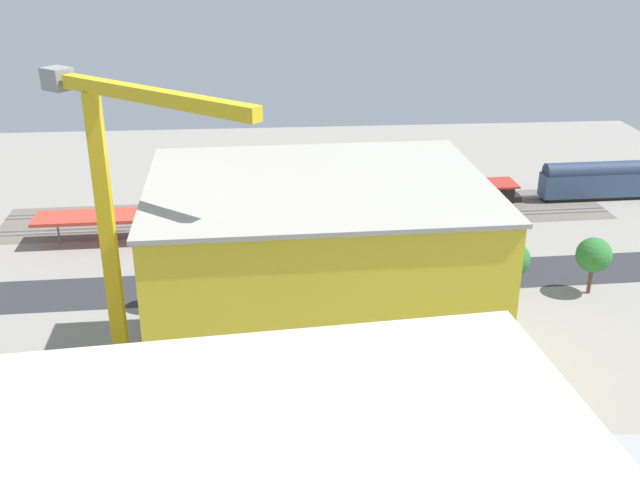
% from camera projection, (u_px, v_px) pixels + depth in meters
% --- Properties ---
extents(ground_plane, '(150.61, 150.61, 0.00)m').
position_uv_depth(ground_plane, '(321.00, 272.00, 98.42)').
color(ground_plane, gray).
rests_on(ground_plane, ground).
extents(rail_bed, '(94.54, 17.66, 0.01)m').
position_uv_depth(rail_bed, '(311.00, 214.00, 117.96)').
color(rail_bed, '#665E54').
rests_on(rail_bed, ground).
extents(street_asphalt, '(94.36, 11.91, 0.01)m').
position_uv_depth(street_asphalt, '(323.00, 282.00, 95.75)').
color(street_asphalt, '#2D2D33').
rests_on(street_asphalt, ground).
extents(track_rails, '(94.09, 11.23, 0.12)m').
position_uv_depth(track_rails, '(311.00, 213.00, 117.89)').
color(track_rails, '#9E9EA8').
rests_on(track_rails, ground).
extents(platform_canopy_near, '(63.34, 7.42, 4.11)m').
position_uv_depth(platform_canopy_near, '(259.00, 211.00, 108.46)').
color(platform_canopy_near, '#C63D2D').
rests_on(platform_canopy_near, ground).
extents(platform_canopy_far, '(47.98, 6.63, 4.27)m').
position_uv_depth(platform_canopy_far, '(366.00, 188.00, 116.86)').
color(platform_canopy_far, '#A82D23').
rests_on(platform_canopy_far, ground).
extents(locomotive, '(16.77, 3.47, 5.29)m').
position_uv_depth(locomotive, '(471.00, 191.00, 122.23)').
color(locomotive, black).
rests_on(locomotive, ground).
extents(passenger_coach, '(18.56, 3.75, 6.34)m').
position_uv_depth(passenger_coach, '(597.00, 179.00, 123.19)').
color(passenger_coach, black).
rests_on(passenger_coach, ground).
extents(parked_car_0, '(4.09, 1.97, 1.59)m').
position_uv_depth(parked_car_0, '(507.00, 260.00, 100.18)').
color(parked_car_0, black).
rests_on(parked_car_0, ground).
extents(parked_car_1, '(4.51, 2.19, 1.83)m').
position_uv_depth(parked_car_1, '(452.00, 261.00, 99.72)').
color(parked_car_1, black).
rests_on(parked_car_1, ground).
extents(parked_car_2, '(4.72, 1.99, 1.74)m').
position_uv_depth(parked_car_2, '(385.00, 263.00, 99.06)').
color(parked_car_2, black).
rests_on(parked_car_2, ground).
extents(parked_car_3, '(4.68, 1.84, 1.70)m').
position_uv_depth(parked_car_3, '(324.00, 265.00, 98.53)').
color(parked_car_3, black).
rests_on(parked_car_3, ground).
extents(construction_building, '(30.91, 24.72, 20.44)m').
position_uv_depth(construction_building, '(318.00, 287.00, 71.71)').
color(construction_building, yellow).
rests_on(construction_building, ground).
extents(construction_roof_slab, '(31.52, 25.33, 0.40)m').
position_uv_depth(construction_roof_slab, '(318.00, 183.00, 67.63)').
color(construction_roof_slab, '#ADA89E').
rests_on(construction_roof_slab, construction_building).
extents(tower_crane, '(19.92, 17.22, 30.30)m').
position_uv_depth(tower_crane, '(118.00, 211.00, 68.77)').
color(tower_crane, gray).
rests_on(tower_crane, ground).
extents(box_truck_0, '(9.03, 2.93, 3.32)m').
position_uv_depth(box_truck_0, '(329.00, 285.00, 91.32)').
color(box_truck_0, black).
rests_on(box_truck_0, ground).
extents(street_tree_0, '(6.00, 6.00, 7.90)m').
position_uv_depth(street_tree_0, '(191.00, 270.00, 87.60)').
color(street_tree_0, brown).
rests_on(street_tree_0, ground).
extents(street_tree_1, '(4.84, 4.84, 7.57)m').
position_uv_depth(street_tree_1, '(267.00, 267.00, 87.88)').
color(street_tree_1, brown).
rests_on(street_tree_1, ground).
extents(street_tree_2, '(4.30, 4.30, 7.28)m').
position_uv_depth(street_tree_2, '(594.00, 255.00, 90.97)').
color(street_tree_2, brown).
rests_on(street_tree_2, ground).
extents(street_tree_3, '(4.39, 4.39, 6.76)m').
position_uv_depth(street_tree_3, '(512.00, 260.00, 91.12)').
color(street_tree_3, brown).
rests_on(street_tree_3, ground).
extents(street_tree_4, '(4.02, 4.02, 7.19)m').
position_uv_depth(street_tree_4, '(168.00, 268.00, 87.40)').
color(street_tree_4, brown).
rests_on(street_tree_4, ground).
extents(traffic_light, '(0.50, 0.36, 5.96)m').
position_uv_depth(traffic_light, '(170.00, 245.00, 96.72)').
color(traffic_light, '#333333').
rests_on(traffic_light, ground).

